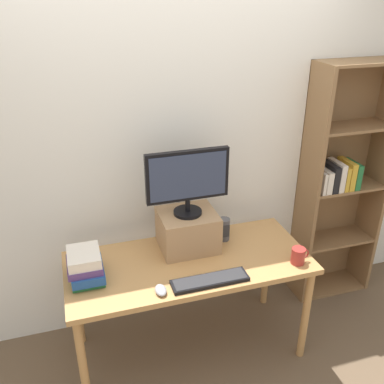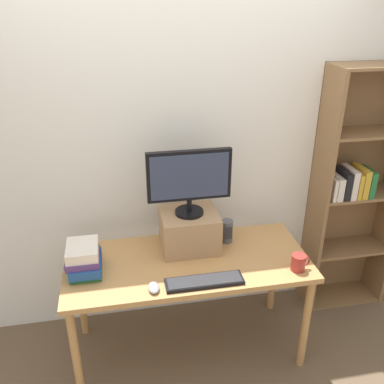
{
  "view_description": "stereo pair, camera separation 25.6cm",
  "coord_description": "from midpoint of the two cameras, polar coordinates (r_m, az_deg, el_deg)",
  "views": [
    {
      "loc": [
        -0.64,
        -2.14,
        2.31
      ],
      "look_at": [
        0.04,
        0.06,
        1.19
      ],
      "focal_mm": 40.0,
      "sensor_mm": 36.0,
      "label": 1
    },
    {
      "loc": [
        -0.39,
        -2.2,
        2.31
      ],
      "look_at": [
        0.04,
        0.06,
        1.19
      ],
      "focal_mm": 40.0,
      "sensor_mm": 36.0,
      "label": 2
    }
  ],
  "objects": [
    {
      "name": "ground_plane",
      "position": [
        3.21,
        1.88,
        -20.03
      ],
      "size": [
        12.0,
        12.0,
        0.0
      ],
      "primitive_type": "plane",
      "color": "brown"
    },
    {
      "name": "back_wall",
      "position": [
        2.9,
        0.13,
        5.6
      ],
      "size": [
        7.0,
        0.08,
        2.6
      ],
      "color": "silver",
      "rests_on": "ground_plane"
    },
    {
      "name": "desk",
      "position": [
        2.77,
        2.08,
        -10.46
      ],
      "size": [
        1.53,
        0.67,
        0.74
      ],
      "color": "#B7844C",
      "rests_on": "ground_plane"
    },
    {
      "name": "bookshelf_unit",
      "position": [
        3.38,
        22.8,
        0.05
      ],
      "size": [
        0.62,
        0.28,
        1.85
      ],
      "color": "olive",
      "rests_on": "ground_plane"
    },
    {
      "name": "riser_box",
      "position": [
        2.79,
        2.27,
        -5.16
      ],
      "size": [
        0.36,
        0.32,
        0.25
      ],
      "color": "#A87F56",
      "rests_on": "desk"
    },
    {
      "name": "computer_monitor",
      "position": [
        2.62,
        2.42,
        1.66
      ],
      "size": [
        0.53,
        0.18,
        0.43
      ],
      "color": "black",
      "rests_on": "riser_box"
    },
    {
      "name": "keyboard",
      "position": [
        2.54,
        4.61,
        -11.9
      ],
      "size": [
        0.46,
        0.12,
        0.02
      ],
      "color": "black",
      "rests_on": "desk"
    },
    {
      "name": "computer_mouse",
      "position": [
        2.48,
        -2.12,
        -12.73
      ],
      "size": [
        0.06,
        0.1,
        0.04
      ],
      "color": "#99999E",
      "rests_on": "desk"
    },
    {
      "name": "book_stack",
      "position": [
        2.63,
        -11.49,
        -8.82
      ],
      "size": [
        0.2,
        0.27,
        0.19
      ],
      "color": "#236B38",
      "rests_on": "desk"
    },
    {
      "name": "coffee_mug",
      "position": [
        2.73,
        16.71,
        -9.08
      ],
      "size": [
        0.12,
        0.09,
        0.1
      ],
      "color": "#9E2D28",
      "rests_on": "desk"
    },
    {
      "name": "desk_speaker",
      "position": [
        2.89,
        7.22,
        -5.27
      ],
      "size": [
        0.08,
        0.08,
        0.16
      ],
      "color": "#4C4C51",
      "rests_on": "desk"
    }
  ]
}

